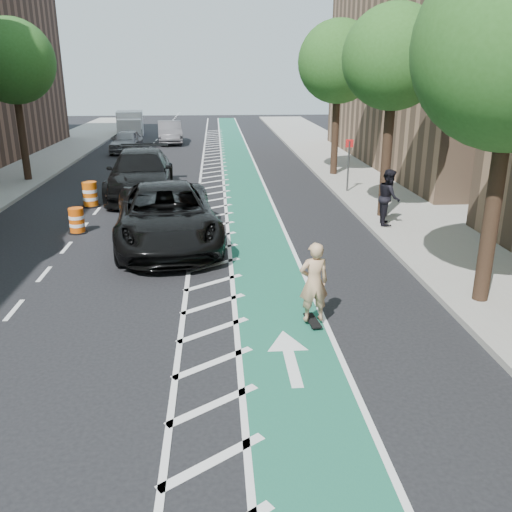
{
  "coord_description": "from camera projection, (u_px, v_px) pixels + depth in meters",
  "views": [
    {
      "loc": [
        1.64,
        -12.06,
        5.34
      ],
      "look_at": [
        2.56,
        0.32,
        1.1
      ],
      "focal_mm": 38.0,
      "sensor_mm": 36.0,
      "label": 1
    }
  ],
  "objects": [
    {
      "name": "tree_l_d",
      "position": [
        12.0,
        62.0,
        25.68
      ],
      "size": [
        4.2,
        4.2,
        7.9
      ],
      "color": "#382619",
      "rests_on": "ground"
    },
    {
      "name": "suv_near",
      "position": [
        166.0,
        215.0,
        17.43
      ],
      "size": [
        3.97,
        7.17,
        1.9
      ],
      "primitive_type": "imported",
      "rotation": [
        0.0,
        0.0,
        0.12
      ],
      "color": "black",
      "rests_on": "ground"
    },
    {
      "name": "pedestrian",
      "position": [
        389.0,
        197.0,
        19.11
      ],
      "size": [
        0.9,
        1.07,
        1.97
      ],
      "primitive_type": "imported",
      "rotation": [
        0.0,
        0.0,
        1.4
      ],
      "color": "black",
      "rests_on": "sidewalk_right"
    },
    {
      "name": "sidewalk_right",
      "position": [
        402.0,
        202.0,
        23.07
      ],
      "size": [
        5.0,
        90.0,
        0.15
      ],
      "primitive_type": "cube",
      "color": "gray",
      "rests_on": "ground"
    },
    {
      "name": "tree_r_c",
      "position": [
        390.0,
        59.0,
        19.23
      ],
      "size": [
        4.2,
        4.2,
        7.9
      ],
      "color": "#382619",
      "rests_on": "ground"
    },
    {
      "name": "barrel_a",
      "position": [
        77.0,
        221.0,
        18.77
      ],
      "size": [
        0.65,
        0.65,
        0.88
      ],
      "color": "#D5500B",
      "rests_on": "ground"
    },
    {
      "name": "tree_r_d",
      "position": [
        340.0,
        62.0,
        26.78
      ],
      "size": [
        4.2,
        4.2,
        7.9
      ],
      "color": "#382619",
      "rests_on": "ground"
    },
    {
      "name": "box_truck",
      "position": [
        130.0,
        124.0,
        47.56
      ],
      "size": [
        2.64,
        5.01,
        2.01
      ],
      "rotation": [
        0.0,
        0.0,
        0.11
      ],
      "color": "silver",
      "rests_on": "ground"
    },
    {
      "name": "buffer_strip",
      "position": [
        214.0,
        207.0,
        22.53
      ],
      "size": [
        1.4,
        90.0,
        0.01
      ],
      "primitive_type": "cube",
      "color": "silver",
      "rests_on": "ground"
    },
    {
      "name": "bike_lane",
      "position": [
        250.0,
        206.0,
        22.64
      ],
      "size": [
        2.0,
        90.0,
        0.01
      ],
      "primitive_type": "cube",
      "color": "#175240",
      "rests_on": "ground"
    },
    {
      "name": "car_grey",
      "position": [
        170.0,
        132.0,
        42.21
      ],
      "size": [
        2.3,
        5.26,
        1.68
      ],
      "primitive_type": "imported",
      "rotation": [
        0.0,
        0.0,
        0.1
      ],
      "color": "#515054",
      "rests_on": "ground"
    },
    {
      "name": "car_silver",
      "position": [
        126.0,
        141.0,
        37.45
      ],
      "size": [
        2.02,
        4.54,
        1.52
      ],
      "primitive_type": "imported",
      "rotation": [
        0.0,
        0.0,
        -0.05
      ],
      "color": "gray",
      "rests_on": "ground"
    },
    {
      "name": "curb_left",
      "position": [
        2.0,
        208.0,
        21.91
      ],
      "size": [
        0.12,
        90.0,
        0.16
      ],
      "primitive_type": "cube",
      "color": "gray",
      "rests_on": "ground"
    },
    {
      "name": "suv_far",
      "position": [
        141.0,
        173.0,
        24.31
      ],
      "size": [
        3.15,
        6.99,
        1.99
      ],
      "primitive_type": "imported",
      "rotation": [
        0.0,
        0.0,
        0.05
      ],
      "color": "black",
      "rests_on": "ground"
    },
    {
      "name": "barrel_c",
      "position": [
        133.0,
        177.0,
        26.37
      ],
      "size": [
        0.7,
        0.7,
        0.95
      ],
      "color": "orange",
      "rests_on": "ground"
    },
    {
      "name": "ground",
      "position": [
        151.0,
        306.0,
        12.99
      ],
      "size": [
        120.0,
        120.0,
        0.0
      ],
      "primitive_type": "plane",
      "color": "black",
      "rests_on": "ground"
    },
    {
      "name": "curb_right",
      "position": [
        345.0,
        203.0,
        22.9
      ],
      "size": [
        0.12,
        90.0,
        0.16
      ],
      "primitive_type": "cube",
      "color": "gray",
      "rests_on": "ground"
    },
    {
      "name": "skateboarder",
      "position": [
        314.0,
        282.0,
        11.75
      ],
      "size": [
        0.7,
        0.51,
        1.8
      ],
      "primitive_type": "imported",
      "rotation": [
        0.0,
        0.0,
        3.26
      ],
      "color": "tan",
      "rests_on": "skateboard"
    },
    {
      "name": "sign_post",
      "position": [
        348.0,
        165.0,
        24.41
      ],
      "size": [
        0.35,
        0.08,
        2.47
      ],
      "color": "#4C4C4C",
      "rests_on": "ground"
    },
    {
      "name": "skateboard",
      "position": [
        312.0,
        321.0,
        12.05
      ],
      "size": [
        0.31,
        0.8,
        0.1
      ],
      "rotation": [
        0.0,
        0.0,
        0.12
      ],
      "color": "black",
      "rests_on": "ground"
    },
    {
      "name": "barrel_b",
      "position": [
        90.0,
        195.0,
        22.42
      ],
      "size": [
        0.76,
        0.76,
        1.03
      ],
      "color": "#DB5A0B",
      "rests_on": "ground"
    },
    {
      "name": "tree_r_b",
      "position": [
        504.0,
        50.0,
        11.68
      ],
      "size": [
        4.2,
        4.2,
        7.9
      ],
      "color": "#382619",
      "rests_on": "ground"
    }
  ]
}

